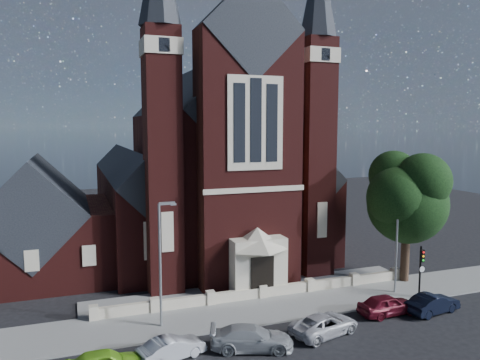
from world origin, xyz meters
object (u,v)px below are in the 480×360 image
at_px(street_lamp_right, 398,235).
at_px(car_silver_b, 252,338).
at_px(car_white_suv, 324,324).
at_px(car_navy, 433,304).
at_px(street_tree, 411,199).
at_px(car_silver_a, 172,348).
at_px(street_lamp_left, 161,257).
at_px(traffic_signal, 421,265).
at_px(parish_hall, 37,230).
at_px(church, 203,170).
at_px(car_dark_red, 387,305).

relative_size(street_lamp_right, car_silver_b, 1.70).
distance_m(car_white_suv, car_navy, 8.69).
xyz_separation_m(street_tree, street_lamp_right, (-2.51, -1.71, -2.36)).
distance_m(car_silver_a, car_navy, 18.16).
height_order(street_lamp_right, car_white_suv, street_lamp_right).
relative_size(street_lamp_left, traffic_signal, 2.02).
relative_size(car_silver_b, car_white_suv, 1.04).
height_order(street_lamp_right, car_silver_b, street_lamp_right).
distance_m(parish_hall, car_navy, 31.79).
xyz_separation_m(street_lamp_right, car_silver_b, (-13.74, -4.71, -3.91)).
relative_size(street_tree, car_silver_a, 2.80).
height_order(church, car_silver_a, church).
distance_m(street_lamp_right, car_white_suv, 10.61).
distance_m(car_dark_red, car_navy, 3.24).
xyz_separation_m(street_tree, traffic_signal, (-1.60, -3.28, -4.38)).
bearing_deg(car_dark_red, traffic_signal, -70.47).
bearing_deg(parish_hall, church, 17.16).
distance_m(church, street_lamp_left, 20.84).
bearing_deg(car_dark_red, car_white_suv, 100.35).
bearing_deg(church, car_navy, -66.55).
relative_size(parish_hall, street_lamp_right, 1.51).
bearing_deg(church, car_white_suv, -86.86).
xyz_separation_m(street_lamp_right, car_white_suv, (-8.81, -4.40, -3.96)).
relative_size(car_silver_a, car_silver_b, 0.80).
bearing_deg(church, car_silver_a, -109.46).
relative_size(church, car_navy, 8.53).
distance_m(parish_hall, street_lamp_left, 16.18).
bearing_deg(street_lamp_left, car_silver_a, -93.85).
distance_m(parish_hall, car_white_suv, 25.47).
height_order(car_silver_a, car_silver_b, car_silver_b).
relative_size(street_lamp_right, car_silver_a, 2.12).
relative_size(parish_hall, street_lamp_left, 1.51).
height_order(parish_hall, car_dark_red, parish_hall).
bearing_deg(church, street_lamp_left, -112.66).
distance_m(church, street_tree, 21.38).
relative_size(street_lamp_left, car_dark_red, 1.94).
xyz_separation_m(traffic_signal, car_white_suv, (-9.72, -2.83, -1.94)).
distance_m(traffic_signal, car_silver_b, 15.10).
bearing_deg(car_silver_a, car_silver_b, -112.55).
xyz_separation_m(street_lamp_left, street_lamp_right, (18.00, 0.00, 0.00)).
relative_size(street_lamp_left, car_white_suv, 1.76).
bearing_deg(car_silver_b, church, 10.46).
bearing_deg(car_silver_b, car_silver_a, 103.52).
xyz_separation_m(car_silver_a, car_navy, (18.16, 0.23, 0.05)).
height_order(car_white_suv, car_navy, car_navy).
distance_m(traffic_signal, car_silver_a, 19.48).
height_order(parish_hall, car_silver_b, parish_hall).
distance_m(street_tree, car_dark_red, 9.82).
xyz_separation_m(church, car_white_suv, (1.28, -23.34, -7.55)).
relative_size(parish_hall, car_white_suv, 2.65).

